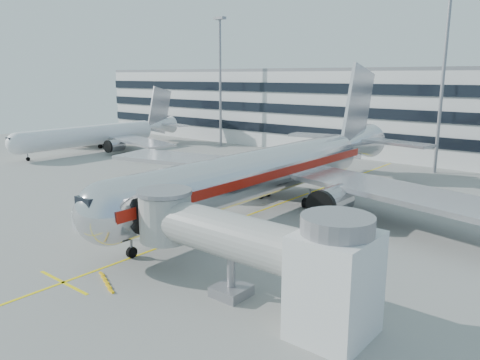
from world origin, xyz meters
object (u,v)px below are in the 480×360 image
Objects in this scene: main_jet at (275,169)px; cargo_container_right at (94,200)px; ramp_worker at (114,229)px; cargo_container_front at (84,220)px; baggage_tug at (108,207)px; cargo_container_left at (104,208)px; belt_loader at (181,215)px.

cargo_container_right is (-14.85, -13.29, -3.37)m from main_jet.
cargo_container_front is at bearing 150.30° from ramp_worker.
main_jet is 18.28m from baggage_tug.
cargo_container_right is at bearing 139.77° from cargo_container_front.
baggage_tug is at bearing 31.62° from cargo_container_left.
belt_loader reaches higher than cargo_container_front.
baggage_tug is 0.45m from cargo_container_left.
cargo_container_front is (5.72, -4.84, 0.02)m from cargo_container_right.
cargo_container_right reaches higher than ramp_worker.
main_jet is 16.49× the size of baggage_tug.
belt_loader is at bearing 14.61° from cargo_container_right.
cargo_container_left is 7.65m from ramp_worker.
main_jet reaches higher than cargo_container_right.
ramp_worker is at bearing -24.59° from cargo_container_right.
belt_loader is (-4.00, -10.46, -3.62)m from main_jet.
cargo_container_right is 1.16× the size of cargo_container_front.
cargo_container_front reaches higher than cargo_container_left.
belt_loader is at bearing 26.25° from cargo_container_left.
baggage_tug reaches higher than cargo_container_left.
cargo_container_right reaches higher than cargo_container_left.
main_jet is 20.57m from cargo_container_front.
cargo_container_front reaches higher than ramp_worker.
belt_loader is 1.47× the size of baggage_tug.
main_jet is at bearing 41.83° from cargo_container_right.
main_jet is at bearing 41.19° from ramp_worker.
cargo_container_front is at bearing -123.76° from belt_loader.
belt_loader is 11.21m from cargo_container_right.
ramp_worker is (-4.88, -17.85, -3.39)m from main_jet.
baggage_tug is (-11.26, -14.00, -3.35)m from main_jet.
belt_loader is 2.70× the size of ramp_worker.
belt_loader reaches higher than cargo_container_left.
cargo_container_left is 0.88× the size of cargo_container_right.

